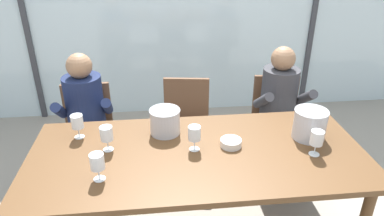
{
  "coord_description": "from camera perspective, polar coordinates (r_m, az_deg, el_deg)",
  "views": [
    {
      "loc": [
        -0.25,
        -1.94,
        2.08
      ],
      "look_at": [
        0.0,
        0.35,
        0.93
      ],
      "focal_mm": 33.0,
      "sensor_mm": 36.0,
      "label": 1
    }
  ],
  "objects": [
    {
      "name": "ice_bucket_secondary",
      "position": [
        2.58,
        18.51,
        -2.41
      ],
      "size": [
        0.23,
        0.23,
        0.21
      ],
      "color": "#B7B7BC",
      "rests_on": "dining_table"
    },
    {
      "name": "wine_glass_near_bucket",
      "position": [
        2.4,
        19.51,
        -4.74
      ],
      "size": [
        0.08,
        0.08,
        0.17
      ],
      "color": "silver",
      "rests_on": "dining_table"
    },
    {
      "name": "chair_near_curtain",
      "position": [
        3.29,
        -16.42,
        -2.88
      ],
      "size": [
        0.45,
        0.45,
        0.89
      ],
      "rotation": [
        0.0,
        0.0,
        0.03
      ],
      "color": "brown",
      "rests_on": "ground"
    },
    {
      "name": "ground",
      "position": [
        3.61,
        -1.12,
        -8.63
      ],
      "size": [
        14.0,
        14.0,
        0.0
      ],
      "primitive_type": "plane",
      "color": "#9E9384"
    },
    {
      "name": "person_charcoal_jacket",
      "position": [
        3.23,
        14.22,
        0.39
      ],
      "size": [
        0.47,
        0.62,
        1.21
      ],
      "rotation": [
        0.0,
        0.0,
        0.04
      ],
      "color": "#38383D",
      "rests_on": "ground"
    },
    {
      "name": "window_glass_panel",
      "position": [
        4.22,
        -2.8,
        15.87
      ],
      "size": [
        7.42,
        0.03,
        2.6
      ],
      "primitive_type": "cube",
      "color": "silver",
      "rests_on": "ground"
    },
    {
      "name": "chair_center",
      "position": [
        3.41,
        13.36,
        -1.32
      ],
      "size": [
        0.49,
        0.49,
        0.89
      ],
      "rotation": [
        0.0,
        0.0,
        -0.11
      ],
      "color": "brown",
      "rests_on": "ground"
    },
    {
      "name": "tasting_bowl",
      "position": [
        2.41,
        6.3,
        -5.61
      ],
      "size": [
        0.14,
        0.14,
        0.05
      ],
      "primitive_type": "cylinder",
      "color": "silver",
      "rests_on": "dining_table"
    },
    {
      "name": "person_navy_polo",
      "position": [
        3.1,
        -16.85,
        -1.1
      ],
      "size": [
        0.49,
        0.63,
        1.21
      ],
      "rotation": [
        0.0,
        0.0,
        0.1
      ],
      "color": "#192347",
      "rests_on": "ground"
    },
    {
      "name": "wine_glass_center_pour",
      "position": [
        2.37,
        -13.64,
        -4.19
      ],
      "size": [
        0.08,
        0.08,
        0.17
      ],
      "color": "silver",
      "rests_on": "dining_table"
    },
    {
      "name": "wine_glass_spare_empty",
      "position": [
        2.31,
        0.39,
        -4.16
      ],
      "size": [
        0.08,
        0.08,
        0.17
      ],
      "color": "silver",
      "rests_on": "dining_table"
    },
    {
      "name": "window_mullion_left",
      "position": [
        4.42,
        -25.61,
        13.91
      ],
      "size": [
        0.06,
        0.06,
        2.6
      ],
      "primitive_type": "cube",
      "color": "#38383D",
      "rests_on": "ground"
    },
    {
      "name": "window_mullion_right",
      "position": [
        4.61,
        19.25,
        15.41
      ],
      "size": [
        0.06,
        0.06,
        2.6
      ],
      "primitive_type": "cube",
      "color": "#38383D",
      "rests_on": "ground"
    },
    {
      "name": "wine_glass_by_right_taster",
      "position": [
        2.57,
        -18.05,
        -2.26
      ],
      "size": [
        0.08,
        0.08,
        0.17
      ],
      "color": "silver",
      "rests_on": "dining_table"
    },
    {
      "name": "dining_table",
      "position": [
        2.39,
        0.91,
        -8.58
      ],
      "size": [
        2.22,
        1.0,
        0.78
      ],
      "color": "brown",
      "rests_on": "ground"
    },
    {
      "name": "ice_bucket_primary",
      "position": [
        2.52,
        -4.39,
        -2.1
      ],
      "size": [
        0.22,
        0.22,
        0.19
      ],
      "color": "#B7B7BC",
      "rests_on": "dining_table"
    },
    {
      "name": "chair_left_of_center",
      "position": [
        3.26,
        -0.98,
        -1.91
      ],
      "size": [
        0.5,
        0.5,
        0.89
      ],
      "rotation": [
        0.0,
        0.0,
        -0.14
      ],
      "color": "brown",
      "rests_on": "ground"
    },
    {
      "name": "wine_glass_by_left_taster",
      "position": [
        2.11,
        -15.06,
        -8.53
      ],
      "size": [
        0.08,
        0.08,
        0.17
      ],
      "color": "silver",
      "rests_on": "dining_table"
    }
  ]
}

